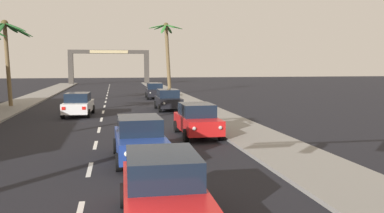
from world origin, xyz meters
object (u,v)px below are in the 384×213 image
(sedan_parked_far_kerb, at_px, (197,120))
(sedan_third_in_queue, at_px, (140,138))
(sedan_parked_mid_kerb, at_px, (168,100))
(palm_left_farthest, at_px, (7,42))
(sedan_parked_nearest_kerb, at_px, (155,91))
(sedan_lead_at_stop_bar, at_px, (163,190))
(palm_right_farthest, at_px, (167,48))
(sedan_oncoming_far, at_px, (78,104))
(town_gateway_arch, at_px, (109,62))

(sedan_parked_far_kerb, bearing_deg, sedan_third_in_queue, -124.25)
(sedan_parked_mid_kerb, distance_m, palm_left_farthest, 14.77)
(sedan_parked_nearest_kerb, xyz_separation_m, palm_left_farthest, (-13.27, -7.03, 4.75))
(sedan_lead_at_stop_bar, bearing_deg, palm_right_farthest, 82.44)
(sedan_parked_nearest_kerb, bearing_deg, sedan_lead_at_stop_bar, -95.34)
(sedan_oncoming_far, distance_m, sedan_parked_mid_kerb, 7.29)
(sedan_third_in_queue, relative_size, sedan_parked_nearest_kerb, 1.00)
(sedan_third_in_queue, distance_m, sedan_parked_nearest_kerb, 28.77)
(sedan_third_in_queue, xyz_separation_m, palm_right_farthest, (5.50, 34.06, 4.89))
(sedan_parked_nearest_kerb, distance_m, town_gateway_arch, 34.06)
(sedan_lead_at_stop_bar, bearing_deg, sedan_parked_mid_kerb, 82.19)
(sedan_oncoming_far, height_order, sedan_parked_far_kerb, same)
(sedan_third_in_queue, distance_m, sedan_parked_far_kerb, 5.75)
(palm_right_farthest, distance_m, town_gateway_arch, 28.98)
(sedan_lead_at_stop_bar, distance_m, palm_right_farthest, 41.22)
(sedan_lead_at_stop_bar, height_order, town_gateway_arch, town_gateway_arch)
(sedan_oncoming_far, relative_size, palm_right_farthest, 0.51)
(sedan_parked_mid_kerb, height_order, palm_left_farthest, palm_left_farthest)
(sedan_lead_at_stop_bar, distance_m, palm_left_farthest, 30.16)
(town_gateway_arch, bearing_deg, palm_right_farthest, -75.32)
(palm_left_farthest, bearing_deg, sedan_parked_far_kerb, -52.01)
(sedan_parked_nearest_kerb, height_order, palm_right_farthest, palm_right_farthest)
(sedan_third_in_queue, xyz_separation_m, palm_left_farthest, (-9.87, 21.54, 4.75))
(sedan_third_in_queue, xyz_separation_m, sedan_parked_far_kerb, (3.24, 4.76, 0.00))
(sedan_lead_at_stop_bar, xyz_separation_m, sedan_parked_nearest_kerb, (3.28, 35.09, 0.00))
(sedan_oncoming_far, height_order, sedan_parked_mid_kerb, same)
(sedan_parked_mid_kerb, relative_size, palm_left_farthest, 0.60)
(sedan_oncoming_far, bearing_deg, town_gateway_arch, 87.98)
(palm_left_farthest, relative_size, town_gateway_arch, 0.50)
(sedan_parked_far_kerb, bearing_deg, sedan_lead_at_stop_bar, -105.45)
(sedan_parked_mid_kerb, xyz_separation_m, sedan_parked_far_kerb, (-0.10, -12.19, 0.00))
(sedan_parked_nearest_kerb, xyz_separation_m, town_gateway_arch, (-5.23, 33.49, 3.35))
(sedan_lead_at_stop_bar, relative_size, sedan_parked_nearest_kerb, 1.00)
(sedan_parked_nearest_kerb, relative_size, sedan_parked_mid_kerb, 1.00)
(sedan_third_in_queue, bearing_deg, sedan_lead_at_stop_bar, -88.91)
(sedan_parked_mid_kerb, xyz_separation_m, palm_left_farthest, (-13.21, 4.60, 4.75))
(palm_left_farthest, height_order, town_gateway_arch, palm_left_farthest)
(sedan_parked_nearest_kerb, bearing_deg, sedan_parked_far_kerb, -90.39)
(sedan_third_in_queue, distance_m, palm_left_farthest, 24.17)
(sedan_third_in_queue, bearing_deg, palm_left_farthest, 114.62)
(palm_left_farthest, bearing_deg, sedan_parked_mid_kerb, -19.20)
(sedan_oncoming_far, bearing_deg, palm_left_farthest, 131.88)
(sedan_parked_nearest_kerb, relative_size, palm_right_farthest, 0.51)
(sedan_third_in_queue, bearing_deg, sedan_parked_far_kerb, 55.75)
(sedan_lead_at_stop_bar, relative_size, sedan_third_in_queue, 1.00)
(sedan_lead_at_stop_bar, height_order, sedan_parked_nearest_kerb, same)
(sedan_oncoming_far, bearing_deg, sedan_parked_mid_kerb, 20.07)
(sedan_lead_at_stop_bar, relative_size, town_gateway_arch, 0.30)
(palm_left_farthest, relative_size, palm_right_farthest, 0.85)
(sedan_parked_nearest_kerb, height_order, palm_left_farthest, palm_left_farthest)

